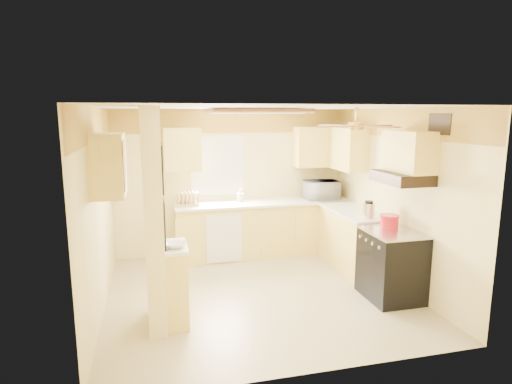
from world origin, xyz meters
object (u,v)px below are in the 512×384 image
object	(u,v)px
bowl	(176,245)
stove	(391,265)
kettle	(369,210)
microwave	(321,190)
dutch_oven	(389,221)

from	to	relation	value
bowl	stove	bearing A→B (deg)	1.83
kettle	microwave	bearing A→B (deg)	93.51
dutch_oven	bowl	bearing A→B (deg)	-174.32
stove	microwave	distance (m)	2.24
bowl	dutch_oven	size ratio (longest dim) A/B	0.91
microwave	kettle	world-z (taller)	microwave
stove	kettle	world-z (taller)	kettle
microwave	kettle	bearing A→B (deg)	94.17
stove	kettle	bearing A→B (deg)	92.76
stove	dutch_oven	size ratio (longest dim) A/B	3.55
microwave	dutch_oven	distance (m)	1.95
kettle	stove	bearing A→B (deg)	-87.24
microwave	dutch_oven	world-z (taller)	microwave
dutch_oven	kettle	world-z (taller)	kettle
microwave	bowl	size ratio (longest dim) A/B	2.49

